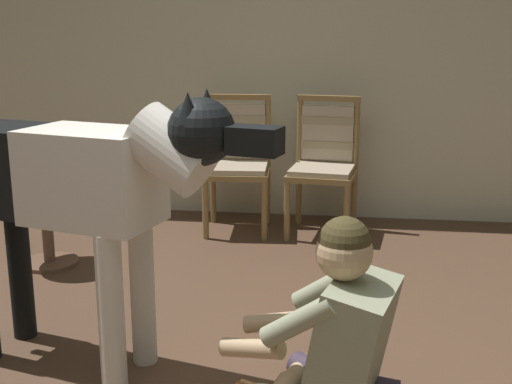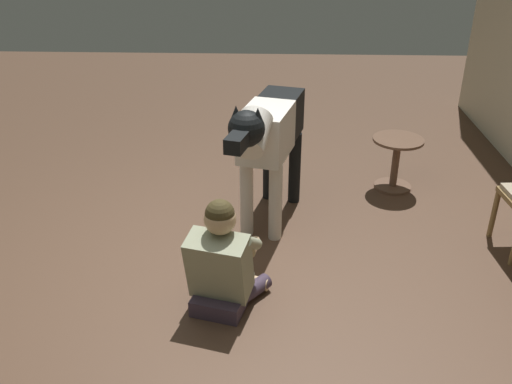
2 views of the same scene
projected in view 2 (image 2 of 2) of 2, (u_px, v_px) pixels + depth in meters
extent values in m
plane|color=brown|center=(210.00, 267.00, 4.23)|extent=(13.68, 13.68, 0.00)
cylinder|color=olive|center=(494.00, 214.00, 4.54)|extent=(0.04, 0.04, 0.42)
cube|color=#413447|center=(219.00, 304.00, 3.75)|extent=(0.32, 0.39, 0.12)
cylinder|color=#413447|center=(206.00, 285.00, 3.93)|extent=(0.41, 0.18, 0.11)
cylinder|color=tan|center=(222.00, 276.00, 4.04)|extent=(0.16, 0.37, 0.09)
cylinder|color=#413447|center=(247.00, 293.00, 3.85)|extent=(0.38, 0.34, 0.11)
cylinder|color=tan|center=(245.00, 280.00, 3.99)|extent=(0.20, 0.37, 0.09)
cube|color=gray|center=(219.00, 266.00, 3.66)|extent=(0.39, 0.46, 0.48)
cylinder|color=gray|center=(202.00, 235.00, 3.77)|extent=(0.30, 0.15, 0.24)
cylinder|color=tan|center=(220.00, 241.00, 4.01)|extent=(0.28, 0.17, 0.12)
cylinder|color=gray|center=(251.00, 243.00, 3.68)|extent=(0.30, 0.15, 0.24)
cylinder|color=tan|center=(253.00, 247.00, 3.94)|extent=(0.28, 0.10, 0.12)
sphere|color=tan|center=(220.00, 219.00, 3.54)|extent=(0.21, 0.21, 0.21)
sphere|color=#3F361C|center=(220.00, 214.00, 3.52)|extent=(0.19, 0.19, 0.19)
cylinder|color=silver|center=(275.00, 202.00, 4.46)|extent=(0.11, 0.11, 0.67)
cylinder|color=silver|center=(247.00, 198.00, 4.52)|extent=(0.11, 0.11, 0.67)
cylinder|color=black|center=(295.00, 168.00, 5.03)|extent=(0.11, 0.11, 0.67)
cylinder|color=black|center=(269.00, 165.00, 5.10)|extent=(0.11, 0.11, 0.67)
cube|color=silver|center=(266.00, 132.00, 4.36)|extent=(0.61, 0.47, 0.39)
cube|color=black|center=(279.00, 115.00, 4.71)|extent=(0.53, 0.44, 0.37)
cylinder|color=silver|center=(252.00, 133.00, 3.98)|extent=(0.44, 0.33, 0.37)
sphere|color=black|center=(246.00, 129.00, 3.83)|extent=(0.26, 0.26, 0.26)
cube|color=black|center=(236.00, 143.00, 3.65)|extent=(0.22, 0.16, 0.10)
cone|color=black|center=(258.00, 116.00, 3.78)|extent=(0.11, 0.11, 0.12)
cone|color=black|center=(236.00, 114.00, 3.82)|extent=(0.11, 0.11, 0.12)
cylinder|color=black|center=(286.00, 111.00, 4.94)|extent=(0.35, 0.13, 0.23)
cylinder|color=white|center=(238.00, 275.00, 4.14)|extent=(0.25, 0.25, 0.01)
cylinder|color=tan|center=(236.00, 271.00, 4.13)|extent=(0.19, 0.12, 0.05)
cylinder|color=tan|center=(241.00, 272.00, 4.11)|extent=(0.19, 0.12, 0.05)
cylinder|color=#A05629|center=(238.00, 271.00, 4.12)|extent=(0.19, 0.11, 0.04)
cylinder|color=brown|center=(395.00, 165.00, 5.32)|extent=(0.07, 0.07, 0.49)
cylinder|color=brown|center=(392.00, 186.00, 5.43)|extent=(0.36, 0.36, 0.02)
cylinder|color=brown|center=(398.00, 140.00, 5.20)|extent=(0.48, 0.48, 0.02)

